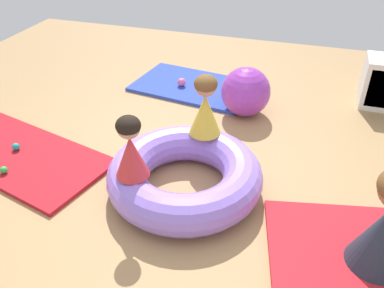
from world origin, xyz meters
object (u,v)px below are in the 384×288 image
at_px(inflatable_cushion, 185,175).
at_px(storage_cube, 383,83).
at_px(child_in_yellow, 205,106).
at_px(play_ball_green, 4,170).
at_px(exercise_ball_large, 246,92).
at_px(play_ball_pink, 182,82).
at_px(play_ball_teal, 16,147).
at_px(child_in_red, 130,148).

xyz_separation_m(inflatable_cushion, storage_cube, (1.67, 2.14, 0.12)).
distance_m(child_in_yellow, play_ball_green, 1.87).
relative_size(play_ball_green, exercise_ball_large, 0.12).
bearing_deg(play_ball_pink, play_ball_green, -113.42).
height_order(inflatable_cushion, play_ball_teal, inflatable_cushion).
bearing_deg(child_in_red, play_ball_teal, -111.56).
bearing_deg(play_ball_teal, storage_cube, 31.76).
bearing_deg(exercise_ball_large, play_ball_green, -135.67).
height_order(play_ball_teal, play_ball_pink, play_ball_pink).
distance_m(child_in_yellow, exercise_ball_large, 1.09).
relative_size(play_ball_teal, exercise_ball_large, 0.13).
xyz_separation_m(inflatable_cushion, child_in_red, (-0.32, -0.31, 0.41)).
bearing_deg(child_in_yellow, play_ball_pink, -175.89).
xyz_separation_m(child_in_yellow, exercise_ball_large, (0.18, 1.03, -0.33)).
bearing_deg(child_in_yellow, play_ball_green, -87.84).
distance_m(child_in_yellow, storage_cube, 2.38).
bearing_deg(child_in_red, play_ball_green, -98.07).
bearing_deg(play_ball_pink, inflatable_cushion, -70.52).
relative_size(child_in_red, exercise_ball_large, 0.94).
bearing_deg(play_ball_green, child_in_yellow, 24.38).
distance_m(play_ball_pink, exercise_ball_large, 0.98).
bearing_deg(play_ball_green, play_ball_pink, 66.58).
distance_m(inflatable_cushion, storage_cube, 2.72).
xyz_separation_m(play_ball_pink, storage_cube, (2.33, 0.28, 0.19)).
distance_m(inflatable_cushion, child_in_yellow, 0.62).
height_order(inflatable_cushion, child_in_yellow, child_in_yellow).
bearing_deg(play_ball_teal, inflatable_cushion, -1.21).
distance_m(play_ball_green, storage_cube, 4.09).
height_order(inflatable_cushion, play_ball_pink, inflatable_cushion).
relative_size(child_in_yellow, play_ball_teal, 7.77).
height_order(play_ball_teal, exercise_ball_large, exercise_ball_large).
distance_m(child_in_yellow, play_ball_teal, 1.89).
bearing_deg(exercise_ball_large, child_in_red, -106.79).
bearing_deg(inflatable_cushion, play_ball_green, -169.24).
height_order(play_ball_teal, storage_cube, storage_cube).
xyz_separation_m(play_ball_green, storage_cube, (3.27, 2.44, 0.21)).
xyz_separation_m(child_in_yellow, play_ball_pink, (-0.70, 1.42, -0.51)).
height_order(child_in_red, play_ball_teal, child_in_red).
xyz_separation_m(exercise_ball_large, storage_cube, (1.45, 0.67, 0.01)).
relative_size(play_ball_pink, storage_cube, 0.18).
height_order(child_in_red, play_ball_green, child_in_red).
distance_m(inflatable_cushion, play_ball_pink, 1.97).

